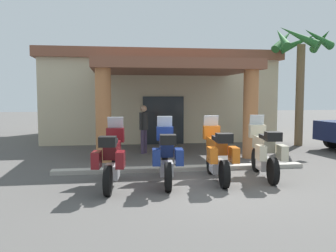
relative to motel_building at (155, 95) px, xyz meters
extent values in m
plane|color=#514F4C|center=(-0.01, -10.45, -2.14)|extent=(80.00, 80.00, 0.00)
cube|color=beige|center=(0.00, 0.20, -0.27)|extent=(10.68, 6.55, 3.75)
cube|color=#1E2328|center=(-0.01, -3.12, -1.09)|extent=(1.80, 0.11, 2.10)
cube|color=brown|center=(-0.02, -5.27, 1.05)|extent=(5.78, 4.43, 0.35)
cylinder|color=#B27042|center=(-2.50, -7.07, -0.63)|extent=(0.51, 0.51, 3.02)
cylinder|color=#B27042|center=(2.46, -7.08, -0.63)|extent=(0.51, 0.51, 3.02)
cube|color=brown|center=(0.00, 0.20, 1.83)|extent=(11.08, 6.95, 0.44)
cylinder|color=black|center=(-2.14, -9.63, -1.81)|extent=(0.22, 0.67, 0.66)
cylinder|color=black|center=(-2.32, -11.17, -1.81)|extent=(0.22, 0.67, 0.66)
cube|color=silver|center=(-2.23, -10.42, -1.77)|extent=(0.38, 0.59, 0.32)
cube|color=maroon|center=(-2.22, -10.27, -1.26)|extent=(0.43, 1.18, 0.34)
cube|color=black|center=(-2.26, -10.62, -1.04)|extent=(0.35, 0.63, 0.10)
cube|color=maroon|center=(-2.14, -9.65, -0.99)|extent=(0.47, 0.29, 0.36)
cube|color=#B2BCC6|center=(-2.13, -9.57, -0.71)|extent=(0.41, 0.16, 0.36)
cube|color=maroon|center=(-2.56, -10.99, -1.38)|extent=(0.23, 0.46, 0.36)
cube|color=maroon|center=(-2.05, -11.05, -1.38)|extent=(0.23, 0.46, 0.36)
cube|color=black|center=(-2.32, -11.12, -0.97)|extent=(0.39, 0.36, 0.22)
cylinder|color=black|center=(-0.84, -9.46, -1.81)|extent=(0.20, 0.67, 0.66)
cylinder|color=black|center=(-0.99, -11.00, -1.81)|extent=(0.20, 0.67, 0.66)
cube|color=silver|center=(-0.92, -10.25, -1.77)|extent=(0.37, 0.59, 0.32)
cube|color=navy|center=(-0.90, -10.10, -1.26)|extent=(0.40, 1.17, 0.34)
cube|color=black|center=(-0.94, -10.45, -1.04)|extent=(0.33, 0.62, 0.10)
cube|color=navy|center=(-0.85, -9.48, -0.99)|extent=(0.46, 0.28, 0.36)
cube|color=#B2BCC6|center=(-0.84, -9.40, -0.71)|extent=(0.41, 0.15, 0.36)
cube|color=navy|center=(-1.23, -10.83, -1.38)|extent=(0.22, 0.45, 0.36)
cube|color=navy|center=(-0.72, -10.87, -1.38)|extent=(0.22, 0.45, 0.36)
cube|color=black|center=(-0.98, -10.95, -0.97)|extent=(0.39, 0.35, 0.22)
cylinder|color=black|center=(0.45, -9.37, -1.81)|extent=(0.18, 0.67, 0.66)
cylinder|color=black|center=(0.35, -10.92, -1.81)|extent=(0.18, 0.67, 0.66)
cube|color=silver|center=(0.40, -10.17, -1.77)|extent=(0.36, 0.58, 0.32)
cube|color=orange|center=(0.41, -10.02, -1.26)|extent=(0.38, 1.17, 0.34)
cube|color=black|center=(0.38, -10.37, -1.04)|extent=(0.32, 0.62, 0.10)
cube|color=orange|center=(0.45, -9.39, -0.99)|extent=(0.45, 0.27, 0.36)
cube|color=#B2BCC6|center=(0.45, -9.31, -0.71)|extent=(0.41, 0.14, 0.36)
cube|color=orange|center=(0.10, -10.75, -1.38)|extent=(0.21, 0.45, 0.36)
cube|color=orange|center=(0.62, -10.79, -1.38)|extent=(0.21, 0.45, 0.36)
cube|color=black|center=(0.35, -10.87, -0.97)|extent=(0.38, 0.34, 0.22)
cylinder|color=black|center=(1.82, -9.23, -1.81)|extent=(0.23, 0.67, 0.66)
cylinder|color=black|center=(1.61, -10.77, -1.81)|extent=(0.23, 0.67, 0.66)
cube|color=silver|center=(1.71, -10.03, -1.77)|extent=(0.39, 0.60, 0.32)
cube|color=beige|center=(1.73, -9.88, -1.26)|extent=(0.45, 1.18, 0.34)
cube|color=black|center=(1.69, -10.22, -1.04)|extent=(0.36, 0.63, 0.10)
cube|color=beige|center=(1.82, -9.25, -0.99)|extent=(0.47, 0.30, 0.36)
cube|color=#B2BCC6|center=(1.83, -9.17, -0.71)|extent=(0.41, 0.17, 0.36)
cube|color=beige|center=(1.38, -10.59, -1.38)|extent=(0.24, 0.46, 0.36)
cube|color=beige|center=(1.89, -10.65, -1.38)|extent=(0.24, 0.46, 0.36)
cube|color=black|center=(1.62, -10.72, -0.97)|extent=(0.40, 0.37, 0.22)
cylinder|color=#3F334C|center=(-1.13, -5.65, -1.70)|extent=(0.14, 0.14, 0.89)
cylinder|color=#3F334C|center=(-1.03, -5.50, -1.70)|extent=(0.14, 0.14, 0.89)
cylinder|color=#262626|center=(-1.08, -5.57, -0.94)|extent=(0.32, 0.32, 0.63)
cylinder|color=#262626|center=(-1.21, -5.75, -0.91)|extent=(0.09, 0.09, 0.60)
cylinder|color=#262626|center=(-0.95, -5.40, -0.91)|extent=(0.09, 0.09, 0.60)
sphere|color=tan|center=(-1.08, -5.57, -0.48)|extent=(0.24, 0.24, 0.24)
cylinder|color=black|center=(6.63, -5.44, -1.74)|extent=(0.82, 0.35, 0.80)
cylinder|color=brown|center=(5.67, -4.43, 0.00)|extent=(0.34, 0.34, 4.28)
cone|color=#236028|center=(6.49, -4.55, 2.31)|extent=(0.60, 1.71, 0.90)
cone|color=#236028|center=(5.97, -3.66, 2.34)|extent=(1.68, 0.93, 0.99)
cone|color=#236028|center=(5.20, -3.76, 2.42)|extent=(1.48, 1.20, 1.24)
cone|color=#236028|center=(4.85, -4.32, 2.41)|extent=(0.57, 1.62, 1.19)
cone|color=#236028|center=(5.17, -5.09, 2.38)|extent=(1.50, 1.27, 1.12)
cone|color=#236028|center=(5.96, -5.21, 2.30)|extent=(1.70, 0.93, 0.87)
cube|color=#ADA89E|center=(-0.26, -8.82, -2.08)|extent=(7.27, 0.36, 0.12)
camera|label=1|loc=(-2.19, -18.97, 0.02)|focal=38.97mm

